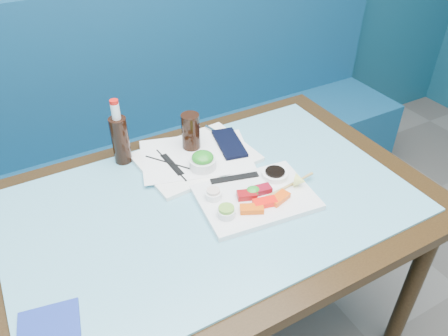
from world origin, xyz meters
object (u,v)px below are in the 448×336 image
blue_napkin (49,330)px  booth_bench (133,162)px  seaweed_bowl (203,163)px  cola_bottle_body (120,140)px  dining_table (211,223)px  serving_tray (196,157)px  sashimi_plate (256,197)px  cola_glass (191,131)px

blue_napkin → booth_bench: bearing=63.3°
seaweed_bowl → cola_bottle_body: (-0.21, 0.19, 0.05)m
booth_bench → dining_table: size_ratio=2.14×
dining_table → serving_tray: 0.25m
serving_tray → seaweed_bowl: seaweed_bowl is taller
serving_tray → sashimi_plate: bearing=-81.8°
booth_bench → cola_glass: (0.07, -0.56, 0.46)m
serving_tray → cola_glass: size_ratio=2.90×
serving_tray → cola_bottle_body: size_ratio=2.28×
dining_table → seaweed_bowl: bearing=71.2°
blue_napkin → seaweed_bowl: bearing=32.1°
blue_napkin → cola_bottle_body: bearing=56.5°
dining_table → blue_napkin: size_ratio=10.12×
serving_tray → seaweed_bowl: 0.08m
sashimi_plate → booth_bench: bearing=104.4°
dining_table → blue_napkin: bearing=-157.9°
dining_table → blue_napkin: 0.58m
booth_bench → dining_table: 0.89m
seaweed_bowl → booth_bench: bearing=94.2°
dining_table → cola_glass: bearing=75.8°
dining_table → sashimi_plate: sashimi_plate is taller
serving_tray → seaweed_bowl: (-0.01, -0.07, 0.03)m
booth_bench → seaweed_bowl: (0.05, -0.69, 0.42)m
seaweed_bowl → blue_napkin: size_ratio=0.65×
sashimi_plate → cola_bottle_body: (-0.29, 0.40, 0.08)m
dining_table → seaweed_bowl: seaweed_bowl is taller
cola_bottle_body → serving_tray: bearing=-27.1°
booth_bench → cola_glass: 0.73m
seaweed_bowl → dining_table: bearing=-108.8°
sashimi_plate → blue_napkin: 0.68m
seaweed_bowl → cola_glass: bearing=81.3°
booth_bench → seaweed_bowl: bearing=-85.8°
seaweed_bowl → blue_napkin: 0.69m
serving_tray → cola_bottle_body: 0.26m
seaweed_bowl → cola_bottle_body: size_ratio=0.53×
booth_bench → blue_napkin: 1.24m
cola_glass → cola_bottle_body: 0.24m
blue_napkin → serving_tray: bearing=36.6°
cola_bottle_body → dining_table: bearing=-64.3°
booth_bench → sashimi_plate: booth_bench is taller
cola_bottle_body → seaweed_bowl: bearing=-41.5°
booth_bench → blue_napkin: size_ratio=21.68×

